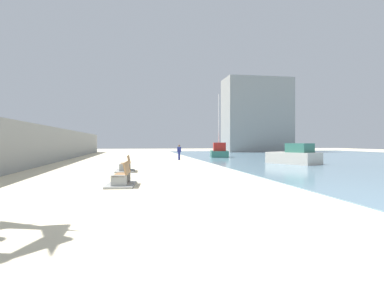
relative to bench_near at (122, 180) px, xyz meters
name	(u,v)px	position (x,y,z in m)	size (l,w,h in m)	color
ground_plane	(138,163)	(0.76, 14.28, -0.23)	(120.00, 120.00, 0.00)	beige
seawall	(45,145)	(-6.74, 14.28, 1.31)	(0.80, 64.00, 3.09)	gray
bench_near	(122,180)	(0.00, 0.00, 0.00)	(1.27, 2.18, 0.98)	gray
bench_far	(126,168)	(-0.06, 6.45, 0.00)	(1.14, 2.12, 0.98)	gray
person_walking	(179,151)	(4.82, 18.19, 0.65)	(0.45, 0.35, 1.54)	navy
boat_nearest	(294,156)	(13.15, 10.50, 0.43)	(3.66, 4.52, 1.65)	beige
boat_far_left	(219,151)	(10.20, 23.03, 0.46)	(2.70, 4.52, 7.50)	#337060
harbor_building	(257,115)	(22.45, 42.28, 6.46)	(12.00, 6.00, 13.38)	gray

